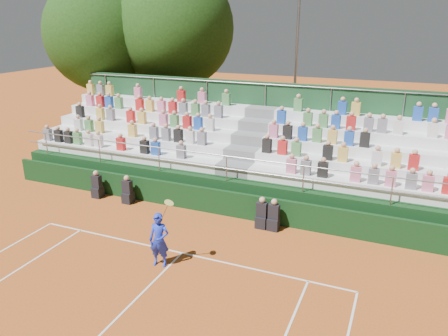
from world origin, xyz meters
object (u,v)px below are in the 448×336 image
at_px(floodlight_mast, 296,53).
at_px(tree_east, 174,28).
at_px(tennis_player, 159,240).
at_px(tree_west, 102,34).

bearing_deg(floodlight_mast, tree_east, -167.17).
distance_m(tennis_player, floodlight_mast, 15.47).
distance_m(tennis_player, tree_east, 15.87).
relative_size(tree_west, floodlight_mast, 1.04).
distance_m(tree_east, floodlight_mast, 7.18).
relative_size(tennis_player, tree_east, 0.22).
height_order(tree_west, tree_east, tree_east).
xyz_separation_m(tennis_player, floodlight_mast, (0.31, 14.81, 4.43)).
height_order(tree_east, floodlight_mast, tree_east).
distance_m(tennis_player, tree_west, 16.80).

